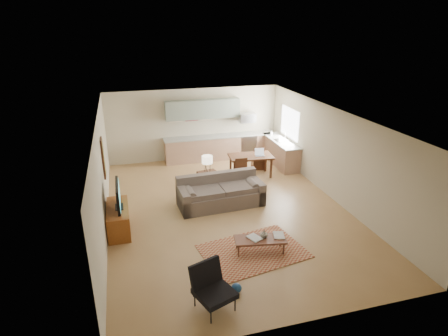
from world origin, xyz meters
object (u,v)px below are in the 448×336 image
object	(u,v)px
sofa	(221,191)
tv_credenza	(118,219)
armchair	(215,289)
coffee_table	(260,245)
console_table	(208,182)
dining_table	(251,166)

from	to	relation	value
sofa	tv_credenza	bearing A→B (deg)	-170.52
sofa	armchair	xyz separation A→B (m)	(-1.21, -4.04, -0.01)
tv_credenza	sofa	bearing A→B (deg)	12.86
coffee_table	armchair	distance (m)	2.11
sofa	console_table	size ratio (longest dim) A/B	3.77
armchair	dining_table	xyz separation A→B (m)	(2.77, 5.92, -0.06)
sofa	dining_table	xyz separation A→B (m)	(1.56, 1.88, -0.07)
armchair	console_table	world-z (taller)	armchair
console_table	tv_credenza	bearing A→B (deg)	-158.67
tv_credenza	console_table	size ratio (longest dim) A/B	2.08
sofa	dining_table	world-z (taller)	sofa
sofa	armchair	world-z (taller)	sofa
sofa	console_table	world-z (taller)	sofa
sofa	tv_credenza	size ratio (longest dim) A/B	1.81
dining_table	tv_credenza	bearing A→B (deg)	-145.55
sofa	coffee_table	world-z (taller)	sofa
coffee_table	dining_table	size ratio (longest dim) A/B	0.81
armchair	dining_table	size ratio (longest dim) A/B	0.59
console_table	dining_table	size ratio (longest dim) A/B	0.46
coffee_table	console_table	xyz separation A→B (m)	(-0.41, 3.53, 0.16)
console_table	dining_table	xyz separation A→B (m)	(1.72, 0.88, 0.03)
sofa	tv_credenza	world-z (taller)	sofa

